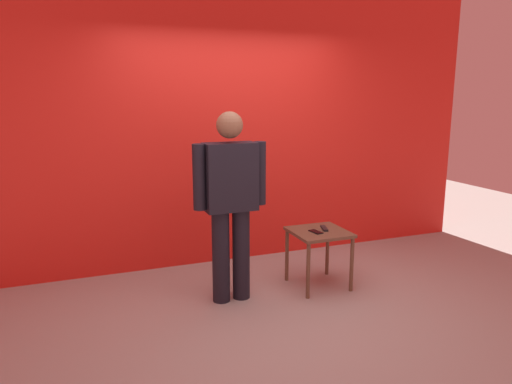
# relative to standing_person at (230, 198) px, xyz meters

# --- Properties ---
(ground_plane) EXTENTS (12.00, 12.00, 0.00)m
(ground_plane) POSITION_rel_standing_person_xyz_m (0.34, -0.45, -0.95)
(ground_plane) COLOR #9E9991
(back_wall_red) EXTENTS (6.02, 0.12, 3.27)m
(back_wall_red) POSITION_rel_standing_person_xyz_m (0.34, 1.08, 0.69)
(back_wall_red) COLOR red
(back_wall_red) RESTS_ON ground_plane
(standing_person) EXTENTS (0.67, 0.25, 1.69)m
(standing_person) POSITION_rel_standing_person_xyz_m (0.00, 0.00, 0.00)
(standing_person) COLOR black
(standing_person) RESTS_ON ground_plane
(side_table) EXTENTS (0.52, 0.52, 0.55)m
(side_table) POSITION_rel_standing_person_xyz_m (0.88, -0.01, -0.48)
(side_table) COLOR brown
(side_table) RESTS_ON ground_plane
(cell_phone) EXTENTS (0.09, 0.15, 0.01)m
(cell_phone) POSITION_rel_standing_person_xyz_m (0.83, -0.05, -0.39)
(cell_phone) COLOR black
(cell_phone) RESTS_ON side_table
(tv_remote) EXTENTS (0.09, 0.18, 0.02)m
(tv_remote) POSITION_rel_standing_person_xyz_m (0.95, 0.02, -0.38)
(tv_remote) COLOR black
(tv_remote) RESTS_ON side_table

